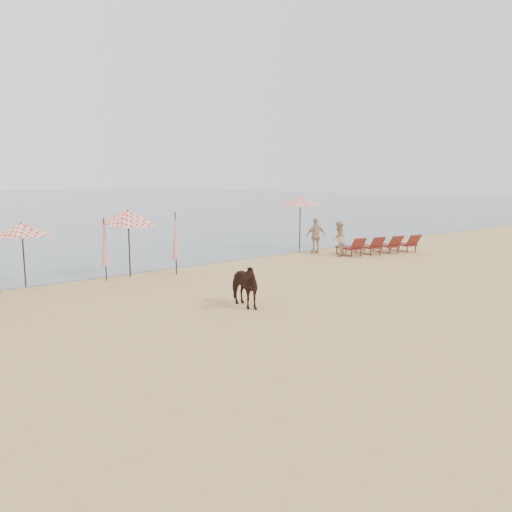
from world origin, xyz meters
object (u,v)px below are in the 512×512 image
Objects in this scene: lounger_cluster_right at (380,245)px; beachgoer_right_b at (316,236)px; umbrella_open_left_a at (22,229)px; cow at (242,285)px; umbrella_closed_left at (105,242)px; umbrella_closed_right at (176,236)px; beachgoer_right_a at (339,239)px; umbrella_open_right at (300,201)px; umbrella_open_left_b at (128,217)px.

lounger_cluster_right is 3.07m from beachgoer_right_b.
cow is (4.01, -6.50, -1.32)m from umbrella_open_left_a.
umbrella_closed_left reaches higher than beachgoer_right_b.
beachgoer_right_b is (10.51, -0.08, -0.53)m from umbrella_closed_left.
beachgoer_right_b is at bearing 3.50° from umbrella_closed_right.
umbrella_closed_left is 6.13m from cow.
lounger_cluster_right is at bearing 127.55° from beachgoer_right_a.
lounger_cluster_right is at bearing 25.78° from cow.
umbrella_closed_right is (5.03, -1.17, -0.51)m from umbrella_open_left_a.
lounger_cluster_right is 2.25m from beachgoer_right_a.
umbrella_open_right reaches higher than umbrella_closed_right.
umbrella_open_left_b is 0.93× the size of umbrella_open_right.
beachgoer_right_b is (-0.23, -1.34, -1.62)m from umbrella_open_right.
umbrella_open_left_b is 9.86m from umbrella_open_right.
lounger_cluster_right is 2.77× the size of cow.
umbrella_open_left_b is at bearing 18.45° from beachgoer_right_b.
lounger_cluster_right is 2.47× the size of beachgoer_right_b.
cow is (1.49, -5.90, -0.73)m from umbrella_closed_left.
umbrella_open_left_b is 1.58× the size of beachgoer_right_a.
umbrella_open_left_a is 0.79× the size of umbrella_open_right.
umbrella_closed_left is at bearing 167.23° from umbrella_closed_right.
umbrella_open_left_b is 1.09× the size of umbrella_closed_right.
lounger_cluster_right is 4.46m from umbrella_open_right.
beachgoer_right_a reaches higher than cow.
umbrella_open_right is at bearing -125.49° from beachgoer_right_a.
beachgoer_right_a is at bearing -0.59° from umbrella_open_left_a.
beachgoer_right_b is (13.03, -0.68, -1.11)m from umbrella_open_left_a.
beachgoer_right_b is at bearing 5.25° from umbrella_open_left_a.
umbrella_closed_left reaches higher than beachgoer_right_a.
umbrella_open_left_b is 1.52× the size of beachgoer_right_b.
umbrella_open_left_a is (-15.21, 2.79, 1.53)m from lounger_cluster_right.
beachgoer_right_b is (8.00, 0.49, -0.60)m from umbrella_closed_right.
umbrella_open_left_a is 1.34× the size of beachgoer_right_a.
umbrella_closed_left reaches higher than umbrella_open_left_a.
umbrella_open_right is 1.83× the size of cow.
umbrella_closed_left is (-12.69, 2.19, 0.94)m from lounger_cluster_right.
umbrella_closed_right is 5.49m from cow.
umbrella_closed_left is (-0.95, -0.09, -0.85)m from umbrella_open_left_b.
umbrella_closed_right reaches higher than umbrella_closed_left.
umbrella_open_right is 1.17× the size of umbrella_closed_right.
lounger_cluster_right is 10.36m from umbrella_closed_right.
beachgoer_right_a is (8.10, -0.87, -0.63)m from umbrella_closed_right.
umbrella_closed_left is at bearing -152.56° from umbrella_open_right.
umbrella_open_right is at bearing 6.72° from umbrella_closed_left.
umbrella_closed_right reaches higher than beachgoer_right_a.
umbrella_closed_left is 0.95× the size of umbrella_closed_right.
beachgoer_right_b is at bearing -118.65° from beachgoer_right_a.
beachgoer_right_b is at bearing -78.94° from umbrella_open_right.
beachgoer_right_b reaches higher than cow.
cow is (-9.25, -7.17, -1.83)m from umbrella_open_right.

